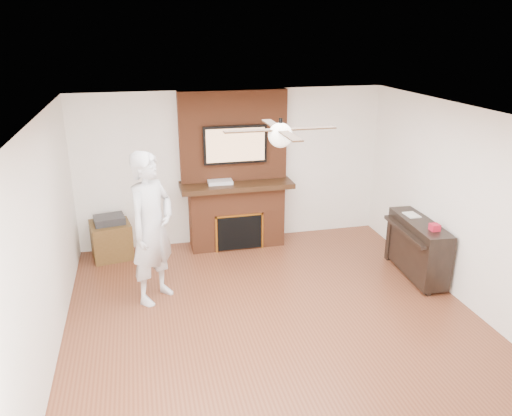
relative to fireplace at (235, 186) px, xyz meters
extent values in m
cube|color=#5E2E1B|center=(0.00, -2.55, -1.09)|extent=(5.36, 5.86, 0.18)
cube|color=white|center=(0.00, -2.55, 1.59)|extent=(5.36, 5.86, 0.18)
cube|color=white|center=(0.00, 0.29, 0.25)|extent=(5.36, 0.18, 2.50)
cube|color=white|center=(0.00, -5.39, 0.25)|extent=(5.36, 0.18, 2.50)
cube|color=white|center=(-2.59, -2.55, 0.25)|extent=(0.18, 5.86, 2.50)
cube|color=white|center=(2.59, -2.55, 0.25)|extent=(0.18, 5.86, 2.50)
cube|color=brown|center=(0.00, -0.05, -0.50)|extent=(1.50, 0.50, 1.00)
cube|color=black|center=(0.00, -0.08, 0.04)|extent=(1.78, 0.64, 0.08)
cube|color=brown|center=(0.00, 0.10, 0.79)|extent=(1.70, 0.20, 1.42)
cube|color=black|center=(0.00, -0.30, -0.69)|extent=(0.70, 0.06, 0.55)
cube|color=#BF8C2D|center=(0.00, -0.31, -0.40)|extent=(0.78, 0.02, 0.03)
cube|color=#BF8C2D|center=(-0.38, -0.31, -0.69)|extent=(0.03, 0.02, 0.61)
cube|color=#BF8C2D|center=(0.38, -0.31, -0.69)|extent=(0.03, 0.02, 0.61)
cube|color=black|center=(0.00, -0.04, 0.68)|extent=(1.00, 0.07, 0.60)
cube|color=tan|center=(0.00, -0.08, 0.68)|extent=(0.92, 0.01, 0.52)
cylinder|color=black|center=(0.00, -2.55, 1.43)|extent=(0.04, 0.04, 0.14)
sphere|color=white|center=(0.00, -2.55, 1.32)|extent=(0.26, 0.26, 0.26)
cube|color=black|center=(0.33, -2.55, 1.38)|extent=(0.55, 0.11, 0.01)
cube|color=black|center=(0.00, -2.22, 1.38)|extent=(0.11, 0.55, 0.01)
cube|color=black|center=(-0.33, -2.55, 1.38)|extent=(0.55, 0.11, 0.01)
cube|color=black|center=(0.00, -2.88, 1.38)|extent=(0.11, 0.55, 0.01)
imported|color=silver|center=(-1.38, -1.54, 0.00)|extent=(0.85, 0.87, 1.99)
cube|color=#503616|center=(-1.99, -0.07, -0.72)|extent=(0.67, 0.67, 0.56)
cube|color=#28282A|center=(-1.99, -0.07, -0.38)|extent=(0.50, 0.43, 0.11)
cube|color=black|center=(2.30, -1.74, -0.55)|extent=(0.46, 1.30, 0.78)
cube|color=black|center=(2.17, -2.31, -0.65)|extent=(0.06, 0.10, 0.69)
cube|color=black|center=(2.17, -1.17, -0.65)|extent=(0.06, 0.10, 0.69)
cube|color=black|center=(2.09, -1.74, -0.29)|extent=(0.22, 1.18, 0.05)
cube|color=silver|center=(2.30, -1.49, -0.15)|extent=(0.18, 0.24, 0.01)
cube|color=#B2162C|center=(2.30, -2.08, -0.12)|extent=(0.12, 0.12, 0.09)
cube|color=silver|center=(-0.26, -0.10, 0.11)|extent=(0.39, 0.22, 0.05)
cylinder|color=orange|center=(-0.24, -0.19, -0.94)|extent=(0.07, 0.07, 0.11)
cylinder|color=#46752F|center=(-0.06, -0.25, -0.95)|extent=(0.07, 0.07, 0.09)
cylinder|color=#F8E0C5|center=(0.05, -0.22, -0.94)|extent=(0.07, 0.07, 0.12)
cylinder|color=teal|center=(0.23, -0.19, -0.96)|extent=(0.06, 0.06, 0.07)
camera|label=1|loc=(-1.45, -7.54, 2.37)|focal=35.00mm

